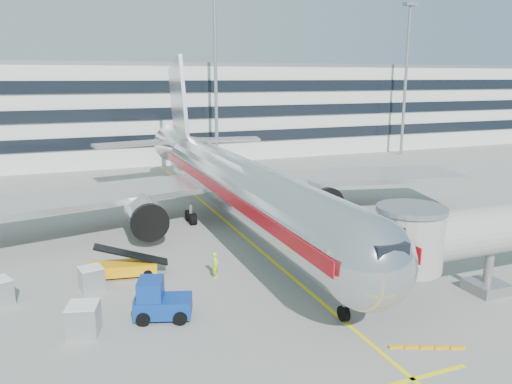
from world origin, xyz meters
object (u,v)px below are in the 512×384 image
object	(u,v)px
cargo_container_front	(84,319)
ramp_worker	(216,265)
belt_loader	(122,267)
cargo_container_right	(91,278)
baggage_tug	(159,301)
main_jet	(231,181)

from	to	relation	value
cargo_container_front	ramp_worker	xyz separation A→B (m)	(8.78, 4.78, 0.05)
belt_loader	ramp_worker	size ratio (longest dim) A/B	2.77
cargo_container_right	cargo_container_front	xyz separation A→B (m)	(-0.75, -5.88, 0.10)
cargo_container_right	ramp_worker	xyz separation A→B (m)	(8.03, -1.09, 0.15)
ramp_worker	baggage_tug	bearing A→B (deg)	163.23
cargo_container_right	cargo_container_front	bearing A→B (deg)	-97.31
main_jet	baggage_tug	world-z (taller)	main_jet
main_jet	baggage_tug	xyz separation A→B (m)	(-9.55, -15.61, -3.21)
cargo_container_right	cargo_container_front	world-z (taller)	cargo_container_front
main_jet	baggage_tug	bearing A→B (deg)	-121.46
main_jet	cargo_container_right	bearing A→B (deg)	-142.15
ramp_worker	main_jet	bearing A→B (deg)	5.70
main_jet	ramp_worker	xyz separation A→B (m)	(-4.87, -11.12, -3.33)
main_jet	baggage_tug	distance (m)	18.58
belt_loader	ramp_worker	xyz separation A→B (m)	(5.89, -2.57, 0.24)
baggage_tug	cargo_container_right	bearing A→B (deg)	120.92
belt_loader	baggage_tug	size ratio (longest dim) A/B	1.41
belt_loader	cargo_container_right	world-z (taller)	belt_loader
main_jet	ramp_worker	distance (m)	12.59
belt_loader	main_jet	bearing A→B (deg)	38.44
cargo_container_front	ramp_worker	world-z (taller)	ramp_worker
baggage_tug	ramp_worker	distance (m)	6.49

